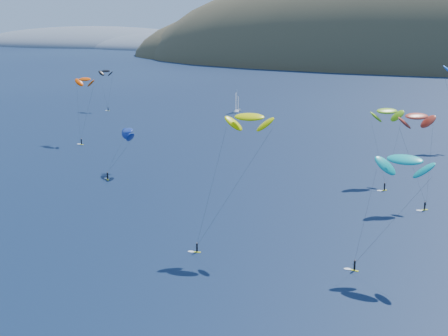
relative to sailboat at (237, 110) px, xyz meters
name	(u,v)px	position (x,y,z in m)	size (l,w,h in m)	color
headland	(112,48)	(-386.11, 538.43, -4.23)	(460.00, 250.00, 60.00)	slate
sailboat	(237,110)	(0.00, 0.00, 0.00)	(8.14, 7.04, 9.80)	silver
kitesurfer_1	(85,79)	(-25.44, -76.54, 19.40)	(8.35, 10.52, 22.51)	#F7F41B
kitesurfer_2	(249,117)	(56.64, -149.37, 22.39)	(11.77, 11.05, 25.59)	#F7F41B
kitesurfer_3	(387,111)	(73.95, -93.58, 16.59)	(9.45, 16.00, 19.96)	#F7F41B
kitesurfer_5	(405,160)	(83.63, -151.55, 17.39)	(11.92, 7.43, 20.80)	#F7F41B
kitesurfer_9	(417,116)	(82.35, -111.81, 18.45)	(9.26, 10.50, 21.78)	#F7F41B
kitesurfer_10	(128,131)	(9.29, -109.84, 10.15)	(8.30, 14.86, 13.35)	#F7F41B
kitesurfer_12	(106,71)	(-56.38, -13.54, 16.14)	(7.21, 5.24, 19.01)	#F7F41B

